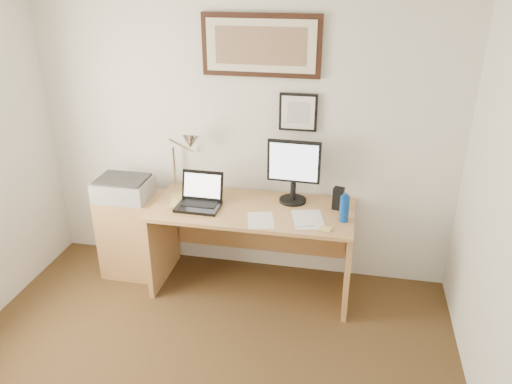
% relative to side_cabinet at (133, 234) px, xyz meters
% --- Properties ---
extents(wall_back, '(3.50, 0.02, 2.50)m').
position_rel_side_cabinet_xyz_m(wall_back, '(0.92, 0.32, 0.89)').
color(wall_back, silver).
rests_on(wall_back, ground).
extents(side_cabinet, '(0.50, 0.40, 0.73)m').
position_rel_side_cabinet_xyz_m(side_cabinet, '(0.00, 0.00, 0.00)').
color(side_cabinet, '#AE7B49').
rests_on(side_cabinet, floor).
extents(water_bottle, '(0.07, 0.07, 0.20)m').
position_rel_side_cabinet_xyz_m(water_bottle, '(1.79, -0.13, 0.49)').
color(water_bottle, '#0C3E9D').
rests_on(water_bottle, desk).
extents(bottle_cap, '(0.04, 0.04, 0.02)m').
position_rel_side_cabinet_xyz_m(bottle_cap, '(1.79, -0.13, 0.60)').
color(bottle_cap, '#0C3E9D').
rests_on(bottle_cap, water_bottle).
extents(speaker, '(0.09, 0.08, 0.18)m').
position_rel_side_cabinet_xyz_m(speaker, '(1.73, 0.07, 0.47)').
color(speaker, black).
rests_on(speaker, desk).
extents(paper_sheet_a, '(0.25, 0.31, 0.00)m').
position_rel_side_cabinet_xyz_m(paper_sheet_a, '(1.17, -0.24, 0.39)').
color(paper_sheet_a, white).
rests_on(paper_sheet_a, desk).
extents(paper_sheet_b, '(0.29, 0.37, 0.00)m').
position_rel_side_cabinet_xyz_m(paper_sheet_b, '(1.53, -0.17, 0.39)').
color(paper_sheet_b, white).
rests_on(paper_sheet_b, desk).
extents(sticky_pad, '(0.10, 0.10, 0.01)m').
position_rel_side_cabinet_xyz_m(sticky_pad, '(1.67, -0.30, 0.39)').
color(sticky_pad, '#D8BE66').
rests_on(sticky_pad, desk).
extents(marker_pen, '(0.14, 0.06, 0.02)m').
position_rel_side_cabinet_xyz_m(marker_pen, '(1.51, -0.28, 0.39)').
color(marker_pen, white).
rests_on(marker_pen, desk).
extents(book, '(0.27, 0.32, 0.02)m').
position_rel_side_cabinet_xyz_m(book, '(0.40, -0.08, 0.40)').
color(book, tan).
rests_on(book, desk).
extents(desk, '(1.60, 0.70, 0.75)m').
position_rel_side_cabinet_xyz_m(desk, '(1.07, 0.04, 0.15)').
color(desk, '#AE7B49').
rests_on(desk, floor).
extents(laptop, '(0.34, 0.30, 0.26)m').
position_rel_side_cabinet_xyz_m(laptop, '(0.65, -0.09, 0.44)').
color(laptop, black).
rests_on(laptop, desk).
extents(lcd_monitor, '(0.42, 0.22, 0.52)m').
position_rel_side_cabinet_xyz_m(lcd_monitor, '(1.37, 0.12, 0.68)').
color(lcd_monitor, black).
rests_on(lcd_monitor, desk).
extents(printer, '(0.44, 0.34, 0.18)m').
position_rel_side_cabinet_xyz_m(printer, '(-0.03, -0.03, 0.45)').
color(printer, '#A0A0A2').
rests_on(printer, side_cabinet).
extents(desk_lamp, '(0.29, 0.27, 0.53)m').
position_rel_side_cabinet_xyz_m(desk_lamp, '(0.51, 0.13, 0.82)').
color(desk_lamp, silver).
rests_on(desk_lamp, desk).
extents(picture_large, '(0.92, 0.04, 0.47)m').
position_rel_side_cabinet_xyz_m(picture_large, '(1.07, 0.29, 1.59)').
color(picture_large, black).
rests_on(picture_large, wall_back).
extents(picture_small, '(0.30, 0.03, 0.30)m').
position_rel_side_cabinet_xyz_m(picture_small, '(1.37, 0.29, 1.09)').
color(picture_small, black).
rests_on(picture_small, wall_back).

